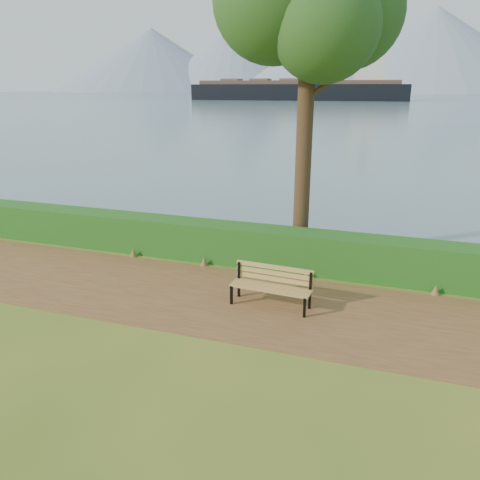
% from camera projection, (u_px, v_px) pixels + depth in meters
% --- Properties ---
extents(ground, '(140.00, 140.00, 0.00)m').
position_uv_depth(ground, '(214.00, 305.00, 9.99)').
color(ground, '#4A621C').
rests_on(ground, ground).
extents(path, '(40.00, 3.40, 0.01)m').
position_uv_depth(path, '(219.00, 299.00, 10.26)').
color(path, brown).
rests_on(path, ground).
extents(hedge, '(32.00, 0.85, 1.00)m').
position_uv_depth(hedge, '(251.00, 245.00, 12.18)').
color(hedge, '#194A15').
rests_on(hedge, ground).
extents(water, '(700.00, 510.00, 0.00)m').
position_uv_depth(water, '(399.00, 96.00, 243.88)').
color(water, slate).
rests_on(water, ground).
extents(mountains, '(585.00, 190.00, 70.00)m').
position_uv_depth(mountains, '(393.00, 56.00, 369.43)').
color(mountains, slate).
rests_on(mountains, ground).
extents(bench, '(1.74, 0.61, 0.86)m').
position_uv_depth(bench, '(272.00, 284.00, 9.83)').
color(bench, black).
rests_on(bench, ground).
extents(cargo_ship, '(73.32, 14.99, 22.12)m').
position_uv_depth(cargo_ship, '(305.00, 90.00, 158.40)').
color(cargo_ship, black).
rests_on(cargo_ship, ground).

